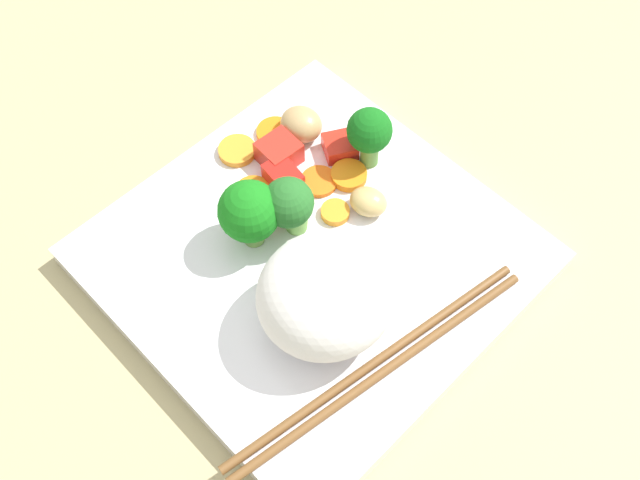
{
  "coord_description": "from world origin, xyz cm",
  "views": [
    {
      "loc": [
        19.37,
        -16.43,
        45.22
      ],
      "look_at": [
        0.6,
        0.23,
        3.85
      ],
      "focal_mm": 40.64,
      "sensor_mm": 36.0,
      "label": 1
    }
  ],
  "objects_px": {
    "rice_mound": "(326,295)",
    "chopstick_pair": "(379,368)",
    "carrot_slice_0": "(319,181)",
    "broccoli_floret_2": "(249,212)",
    "square_plate": "(312,258)"
  },
  "relations": [
    {
      "from": "rice_mound",
      "to": "carrot_slice_0",
      "type": "relative_size",
      "value": 3.29
    },
    {
      "from": "chopstick_pair",
      "to": "rice_mound",
      "type": "bearing_deg",
      "value": 96.03
    },
    {
      "from": "square_plate",
      "to": "broccoli_floret_2",
      "type": "relative_size",
      "value": 4.7
    },
    {
      "from": "broccoli_floret_2",
      "to": "carrot_slice_0",
      "type": "distance_m",
      "value": 0.07
    },
    {
      "from": "square_plate",
      "to": "carrot_slice_0",
      "type": "xyz_separation_m",
      "value": [
        -0.04,
        0.04,
        0.01
      ]
    },
    {
      "from": "square_plate",
      "to": "chopstick_pair",
      "type": "xyz_separation_m",
      "value": [
        0.09,
        -0.03,
        0.01
      ]
    },
    {
      "from": "rice_mound",
      "to": "chopstick_pair",
      "type": "relative_size",
      "value": 0.39
    },
    {
      "from": "carrot_slice_0",
      "to": "chopstick_pair",
      "type": "bearing_deg",
      "value": -27.05
    },
    {
      "from": "broccoli_floret_2",
      "to": "carrot_slice_0",
      "type": "bearing_deg",
      "value": 93.95
    },
    {
      "from": "carrot_slice_0",
      "to": "chopstick_pair",
      "type": "relative_size",
      "value": 0.12
    },
    {
      "from": "broccoli_floret_2",
      "to": "chopstick_pair",
      "type": "height_order",
      "value": "broccoli_floret_2"
    },
    {
      "from": "square_plate",
      "to": "chopstick_pair",
      "type": "height_order",
      "value": "chopstick_pair"
    },
    {
      "from": "rice_mound",
      "to": "carrot_slice_0",
      "type": "height_order",
      "value": "rice_mound"
    },
    {
      "from": "broccoli_floret_2",
      "to": "carrot_slice_0",
      "type": "relative_size",
      "value": 2.04
    },
    {
      "from": "rice_mound",
      "to": "broccoli_floret_2",
      "type": "height_order",
      "value": "rice_mound"
    }
  ]
}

